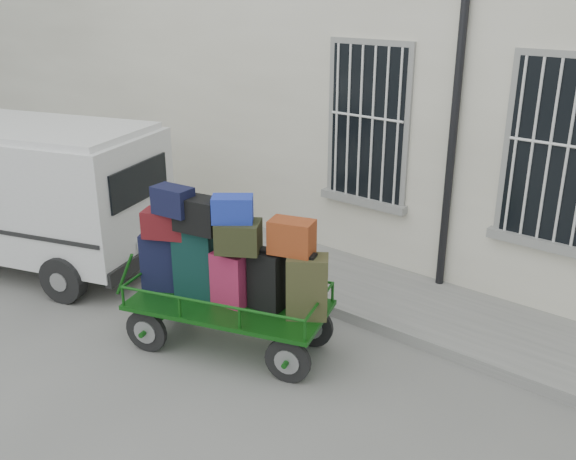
{
  "coord_description": "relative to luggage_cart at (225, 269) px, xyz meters",
  "views": [
    {
      "loc": [
        4.53,
        -4.85,
        4.13
      ],
      "look_at": [
        -0.27,
        1.0,
        1.23
      ],
      "focal_mm": 40.0,
      "sensor_mm": 36.0,
      "label": 1
    }
  ],
  "objects": [
    {
      "name": "building",
      "position": [
        0.35,
        5.56,
        1.96
      ],
      "size": [
        24.0,
        5.15,
        6.0
      ],
      "color": "beige",
      "rests_on": "ground"
    },
    {
      "name": "sidewalk",
      "position": [
        0.35,
        2.26,
        -0.96
      ],
      "size": [
        24.0,
        1.7,
        0.15
      ],
      "primitive_type": "cube",
      "color": "slate",
      "rests_on": "ground"
    },
    {
      "name": "van",
      "position": [
        -4.24,
        -0.17,
        0.24
      ],
      "size": [
        4.76,
        3.15,
        2.23
      ],
      "rotation": [
        0.0,
        0.0,
        0.33
      ],
      "color": "silver",
      "rests_on": "ground"
    },
    {
      "name": "luggage_cart",
      "position": [
        0.0,
        0.0,
        0.0
      ],
      "size": [
        2.8,
        1.75,
        1.98
      ],
      "rotation": [
        0.0,
        0.0,
        0.32
      ],
      "color": "black",
      "rests_on": "ground"
    },
    {
      "name": "ground",
      "position": [
        0.35,
        0.06,
        -1.04
      ],
      "size": [
        80.0,
        80.0,
        0.0
      ],
      "primitive_type": "plane",
      "color": "slate",
      "rests_on": "ground"
    }
  ]
}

